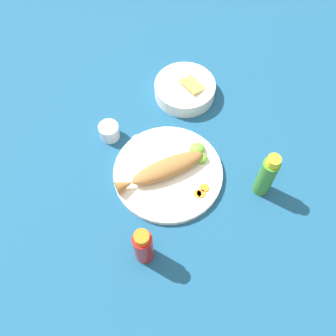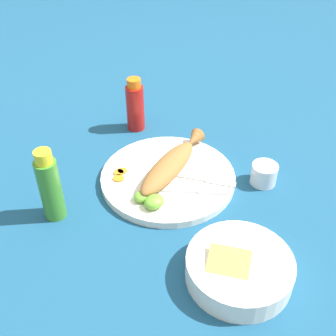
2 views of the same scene
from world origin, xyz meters
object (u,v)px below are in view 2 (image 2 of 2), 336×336
fork_near (202,179)px  salt_cup (264,175)px  hot_sauce_bottle_red (135,106)px  hot_sauce_bottle_green (50,187)px  fork_far (194,191)px  main_plate (168,178)px  fried_fish (171,164)px  guacamole_bowl (239,267)px

fork_near → salt_cup: size_ratio=2.62×
hot_sauce_bottle_red → hot_sauce_bottle_green: bearing=24.9°
fork_far → hot_sauce_bottle_red: hot_sauce_bottle_red is taller
main_plate → fried_fish: fried_fish is taller
salt_cup → fork_near: bearing=-35.9°
hot_sauce_bottle_green → salt_cup: 0.48m
hot_sauce_bottle_red → hot_sauce_bottle_green: (0.34, 0.16, 0.01)m
fork_near → salt_cup: bearing=19.8°
fried_fish → guacamole_bowl: size_ratio=1.36×
main_plate → hot_sauce_bottle_red: hot_sauce_bottle_red is taller
fork_near → fork_far: 0.05m
fork_near → hot_sauce_bottle_green: hot_sauce_bottle_green is taller
hot_sauce_bottle_red → guacamole_bowl: hot_sauce_bottle_red is taller
guacamole_bowl → fork_near: bearing=-119.8°
hot_sauce_bottle_red → hot_sauce_bottle_green: size_ratio=0.88×
fork_near → fork_far: size_ratio=1.12×
fork_far → hot_sauce_bottle_green: (0.26, -0.16, 0.06)m
hot_sauce_bottle_red → guacamole_bowl: size_ratio=0.76×
main_plate → salt_cup: salt_cup is taller
salt_cup → hot_sauce_bottle_green: bearing=-28.0°
fork_far → main_plate: bearing=136.1°
hot_sauce_bottle_red → hot_sauce_bottle_green: hot_sauce_bottle_green is taller
fork_near → fork_far: bearing=-102.6°
fried_fish → guacamole_bowl: bearing=52.5°
fork_near → guacamole_bowl: guacamole_bowl is taller
fried_fish → hot_sauce_bottle_green: (0.27, -0.07, 0.04)m
fried_fish → fork_far: fried_fish is taller
main_plate → guacamole_bowl: size_ratio=1.61×
hot_sauce_bottle_green → hot_sauce_bottle_red: bearing=-155.1°
fork_far → guacamole_bowl: 0.23m
salt_cup → hot_sauce_bottle_red: bearing=-78.0°
hot_sauce_bottle_green → fried_fish: bearing=166.0°
main_plate → salt_cup: bearing=137.3°
fried_fish → hot_sauce_bottle_green: bearing=-33.3°
fork_near → hot_sauce_bottle_green: (0.31, -0.14, 0.06)m
main_plate → salt_cup: (-0.17, 0.15, 0.01)m
fork_far → salt_cup: 0.18m
hot_sauce_bottle_red → salt_cup: size_ratio=2.45×
fried_fish → salt_cup: size_ratio=4.39×
main_plate → guacamole_bowl: (0.08, 0.30, 0.02)m
fried_fish → hot_sauce_bottle_green: 0.28m
main_plate → fork_near: (-0.05, 0.07, 0.01)m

